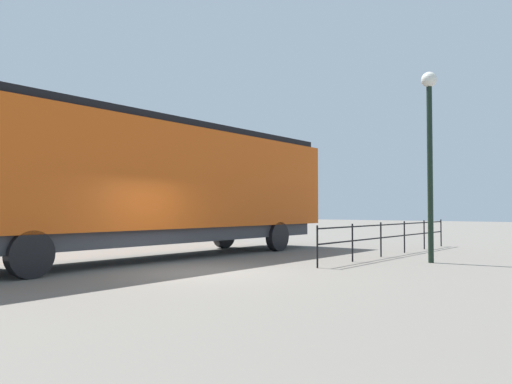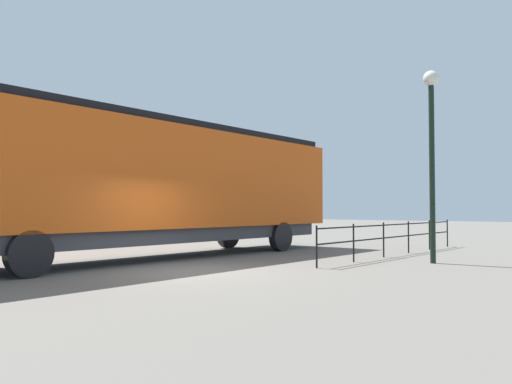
# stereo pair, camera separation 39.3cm
# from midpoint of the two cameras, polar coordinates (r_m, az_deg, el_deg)

# --- Properties ---
(ground_plane) EXTENTS (120.00, 120.00, 0.00)m
(ground_plane) POSITION_cam_midpoint_polar(r_m,az_deg,el_deg) (13.19, -7.79, -8.77)
(ground_plane) COLOR #666059
(locomotive) EXTENTS (2.98, 15.20, 4.37)m
(locomotive) POSITION_cam_midpoint_polar(r_m,az_deg,el_deg) (17.04, -10.55, 1.00)
(locomotive) COLOR #D15114
(locomotive) RESTS_ON ground_plane
(lamp_post) EXTENTS (0.46, 0.46, 5.67)m
(lamp_post) POSITION_cam_midpoint_polar(r_m,az_deg,el_deg) (16.11, 18.06, 6.12)
(lamp_post) COLOR black
(lamp_post) RESTS_ON ground_plane
(platform_fence) EXTENTS (0.05, 10.25, 1.14)m
(platform_fence) POSITION_cam_midpoint_polar(r_m,az_deg,el_deg) (18.44, 14.39, -4.44)
(platform_fence) COLOR black
(platform_fence) RESTS_ON ground_plane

